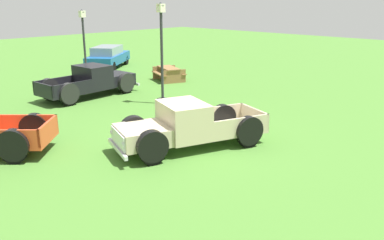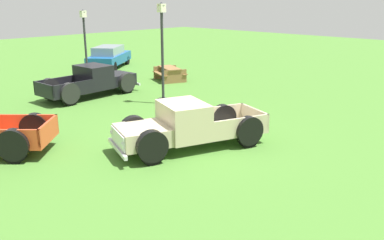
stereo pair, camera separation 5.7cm
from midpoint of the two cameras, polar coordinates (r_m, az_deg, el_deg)
name	(u,v)px [view 2 (the right image)]	position (r m, az deg, el deg)	size (l,w,h in m)	color
ground_plane	(187,142)	(13.54, -0.65, -3.10)	(80.00, 80.00, 0.00)	#477A2D
pickup_truck_foreground	(182,127)	(12.75, -1.30, -1.01)	(5.18, 3.33, 1.49)	#C6B793
pickup_truck_behind_left	(95,81)	(20.47, -13.37, 5.35)	(4.98, 2.12, 1.50)	black
sedan_distant_b	(109,56)	(28.64, -11.50, 8.73)	(4.63, 4.07, 1.48)	#195699
lamp_post_near	(85,45)	(23.81, -14.67, 10.20)	(0.36, 0.36, 4.01)	#2D2D33
lamp_post_far	(162,52)	(18.08, -4.09, 9.48)	(0.36, 0.36, 4.44)	#2D2D33
picnic_table	(170,72)	(23.61, -3.07, 6.71)	(2.05, 2.23, 0.78)	olive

